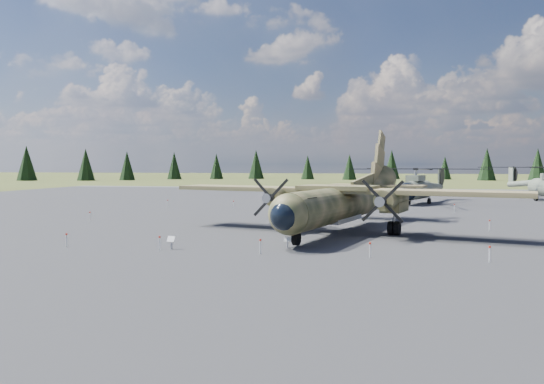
# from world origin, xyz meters

# --- Properties ---
(ground) EXTENTS (500.00, 500.00, 0.00)m
(ground) POSITION_xyz_m (0.00, 0.00, 0.00)
(ground) COLOR #4D5525
(ground) RESTS_ON ground
(apron) EXTENTS (120.00, 120.00, 0.04)m
(apron) POSITION_xyz_m (0.00, 10.00, 0.00)
(apron) COLOR #5B5C60
(apron) RESTS_ON ground
(transport_plane) EXTENTS (26.07, 23.33, 8.66)m
(transport_plane) POSITION_xyz_m (5.65, -2.29, 2.49)
(transport_plane) COLOR #2F361D
(transport_plane) RESTS_ON ground
(helicopter_near) EXTENTS (23.13, 23.13, 4.55)m
(helicopter_near) POSITION_xyz_m (12.81, 26.94, 3.23)
(helicopter_near) COLOR gray
(helicopter_near) RESTS_ON ground
(info_placard_left) EXTENTS (0.54, 0.32, 0.79)m
(info_placard_left) POSITION_xyz_m (-3.51, -12.95, 0.53)
(info_placard_left) COLOR gray
(info_placard_left) RESTS_ON ground
(info_placard_right) EXTENTS (0.43, 0.20, 0.67)m
(info_placard_right) POSITION_xyz_m (3.09, -10.98, 0.44)
(info_placard_right) COLOR gray
(info_placard_right) RESTS_ON ground
(barrier_fence) EXTENTS (33.12, 29.62, 0.85)m
(barrier_fence) POSITION_xyz_m (-0.46, -0.08, 0.51)
(barrier_fence) COLOR silver
(barrier_fence) RESTS_ON ground
(treeline) EXTENTS (287.42, 292.61, 10.98)m
(treeline) POSITION_xyz_m (-2.57, -1.75, 4.84)
(treeline) COLOR black
(treeline) RESTS_ON ground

